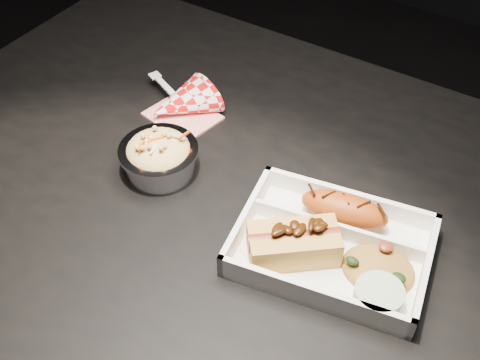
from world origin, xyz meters
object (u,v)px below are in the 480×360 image
object	(u,v)px
dining_table	(249,231)
hotdog	(294,242)
napkin_fork	(181,104)
food_tray	(331,248)
fried_pastry	(344,209)
foil_coleslaw_cup	(159,155)

from	to	relation	value
dining_table	hotdog	bearing A→B (deg)	-33.37
napkin_fork	dining_table	bearing A→B (deg)	-2.68
food_tray	fried_pastry	distance (m)	0.06
food_tray	foil_coleslaw_cup	xyz separation A→B (m)	(-0.29, 0.00, 0.02)
dining_table	hotdog	xyz separation A→B (m)	(0.11, -0.07, 0.12)
foil_coleslaw_cup	napkin_fork	distance (m)	0.14
foil_coleslaw_cup	napkin_fork	world-z (taller)	foil_coleslaw_cup
hotdog	foil_coleslaw_cup	world-z (taller)	foil_coleslaw_cup
foil_coleslaw_cup	food_tray	bearing A→B (deg)	-0.84
dining_table	fried_pastry	xyz separation A→B (m)	(0.14, 0.02, 0.12)
dining_table	fried_pastry	world-z (taller)	fried_pastry
dining_table	foil_coleslaw_cup	distance (m)	0.19
fried_pastry	food_tray	bearing A→B (deg)	-79.90
dining_table	food_tray	distance (m)	0.19
foil_coleslaw_cup	napkin_fork	bearing A→B (deg)	113.63
hotdog	napkin_fork	world-z (taller)	napkin_fork
fried_pastry	napkin_fork	size ratio (longest dim) A/B	0.73
fried_pastry	hotdog	distance (m)	0.09
food_tray	napkin_fork	world-z (taller)	napkin_fork
food_tray	foil_coleslaw_cup	world-z (taller)	foil_coleslaw_cup
hotdog	food_tray	bearing A→B (deg)	1.98
fried_pastry	napkin_fork	distance (m)	0.35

